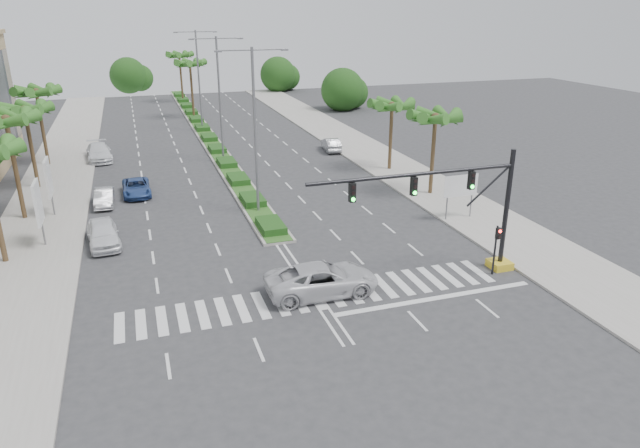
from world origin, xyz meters
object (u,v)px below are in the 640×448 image
object	(u,v)px
car_parked_b	(104,197)
car_parked_d	(99,152)
car_crossing	(322,279)
car_right	(331,144)
car_parked_a	(103,234)
car_parked_c	(136,187)

from	to	relation	value
car_parked_b	car_parked_d	bearing A→B (deg)	94.45
car_crossing	car_parked_b	bearing A→B (deg)	31.41
car_right	car_parked_b	bearing A→B (deg)	33.98
car_parked_a	car_parked_b	world-z (taller)	car_parked_a
car_parked_c	car_crossing	size ratio (longest dim) A/B	0.77
car_crossing	car_parked_c	bearing A→B (deg)	23.69
car_right	car_parked_c	bearing A→B (deg)	32.42
car_parked_c	car_parked_d	xyz separation A→B (m)	(-3.25, 13.17, 0.17)
car_parked_a	car_crossing	world-z (taller)	car_crossing
car_parked_a	car_parked_d	bearing A→B (deg)	86.46
car_parked_b	car_parked_d	size ratio (longest dim) A/B	0.69
car_crossing	car_right	world-z (taller)	car_crossing
car_parked_b	car_parked_c	world-z (taller)	car_parked_c
car_parked_d	car_parked_b	bearing A→B (deg)	-92.48
car_parked_c	car_right	bearing A→B (deg)	24.06
car_parked_d	car_right	bearing A→B (deg)	-14.17
car_parked_b	car_right	xyz separation A→B (m)	(22.81, 11.48, 0.06)
car_parked_b	car_parked_c	bearing A→B (deg)	39.45
car_parked_b	car_parked_a	bearing A→B (deg)	-87.65
car_crossing	car_parked_a	bearing A→B (deg)	46.95
car_parked_a	car_parked_c	bearing A→B (deg)	71.56
car_parked_a	car_parked_d	xyz separation A→B (m)	(-0.92, 23.53, 0.01)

